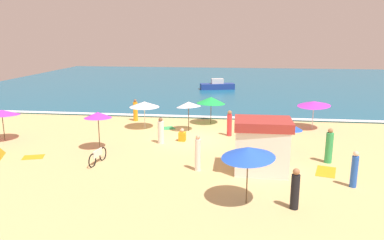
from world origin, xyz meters
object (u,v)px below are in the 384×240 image
Objects in this scene: beach_umbrella_1 at (189,104)px; beach_umbrella_6 at (211,100)px; beach_umbrella_4 at (2,113)px; beach_umbrella_0 at (98,115)px; parked_bicycle at (98,156)px; beach_umbrella_3 at (248,152)px; beachgoer_4 at (354,170)px; beach_umbrella_8 at (144,104)px; beachgoer_8 at (256,136)px; beachgoer_0 at (135,111)px; beach_umbrella_5 at (314,104)px; beachgoer_5 at (161,131)px; beachgoer_2 at (295,190)px; beachgoer_3 at (329,147)px; beach_umbrella_2 at (286,125)px; beachgoer_7 at (198,154)px; lifeguard_cabana at (262,145)px; beachgoer_12 at (182,136)px; beachgoer_6 at (229,124)px; small_boat_0 at (217,86)px.

beach_umbrella_1 is 2.67m from beach_umbrella_6.
beach_umbrella_4 is (-11.12, -3.76, -0.07)m from beach_umbrella_1.
beach_umbrella_0 is 1.24× the size of parked_bicycle.
beachgoer_4 is at bearing 25.17° from beach_umbrella_3.
beach_umbrella_3 is at bearing -58.14° from beach_umbrella_8.
beach_umbrella_4 is at bearing -174.05° from beachgoer_8.
beachgoer_0 is 16.97m from beachgoer_4.
beach_umbrella_5 is 1.98× the size of beachgoer_5.
beachgoer_2 is 6.08m from beachgoer_3.
beach_umbrella_5 is at bearing 43.17° from beachgoer_8.
beachgoer_2 is 0.89× the size of beachgoer_3.
parked_bicycle is at bearing -144.65° from beach_umbrella_5.
beach_umbrella_3 is (-2.21, -6.53, 0.46)m from beach_umbrella_2.
beachgoer_3 is 1.02× the size of beachgoer_7.
beachgoer_2 is 10.44m from beachgoer_5.
lifeguard_cabana reaches higher than beach_umbrella_6.
beach_umbrella_6 is at bearing 175.12° from beach_umbrella_5.
beach_umbrella_8 is at bearing 137.28° from beachgoer_12.
beachgoer_3 is at bearing -32.57° from beachgoer_0.
beach_umbrella_5 is 13.06m from beachgoer_0.
beachgoer_5 is at bearing 57.71° from parked_bicycle.
beachgoer_0 is 6.66m from beachgoer_12.
beachgoer_6 reaches higher than beachgoer_8.
beach_umbrella_8 is (-11.73, -1.29, -0.09)m from beach_umbrella_5.
beachgoer_7 is at bearing -127.87° from beach_umbrella_5.
beach_umbrella_1 is 0.80× the size of beach_umbrella_3.
beach_umbrella_3 is 13.13m from beach_umbrella_8.
parked_bicycle is at bearing -94.56° from beach_umbrella_8.
beachgoer_6 is (-5.59, 7.68, 0.03)m from beachgoer_4.
beach_umbrella_6 reaches higher than beachgoer_2.
beach_umbrella_8 is at bearing 161.67° from beachgoer_8.
beachgoer_5 reaches higher than beachgoer_8.
beachgoer_7 is 0.43× the size of small_boat_0.
beach_umbrella_8 is 1.79× the size of beachgoer_5.
parked_bicycle is 1.11× the size of beachgoer_2.
beach_umbrella_0 reaches higher than small_boat_0.
beachgoer_4 is 0.39× the size of small_boat_0.
parked_bicycle is at bearing -118.72° from beach_umbrella_6.
beachgoer_3 is (8.04, -5.45, -1.00)m from beach_umbrella_1.
beach_umbrella_8 reaches higher than beachgoer_0.
beach_umbrella_5 is (19.67, 5.45, 0.02)m from beach_umbrella_4.
beach_umbrella_1 reaches higher than beachgoer_12.
beach_umbrella_1 is at bearing -7.15° from beach_umbrella_8.
beachgoer_5 is 0.95× the size of beachgoer_6.
beach_umbrella_0 is (-9.06, 2.45, 0.70)m from lifeguard_cabana.
beachgoer_12 is (-5.63, 8.54, -0.44)m from beachgoer_2.
beachgoer_2 is (-0.41, -6.79, -0.87)m from beach_umbrella_2.
beachgoer_3 is at bearing 16.78° from beachgoer_7.
beachgoer_3 is 1.08× the size of beachgoer_6.
parked_bicycle is 9.61m from beachgoer_0.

